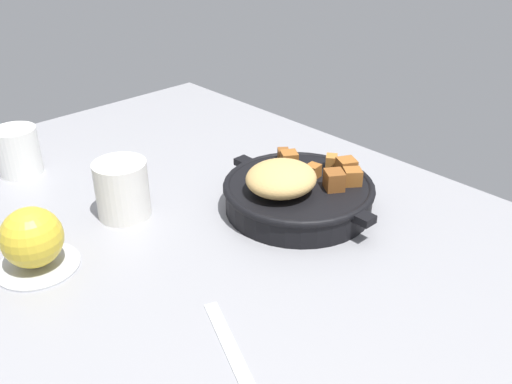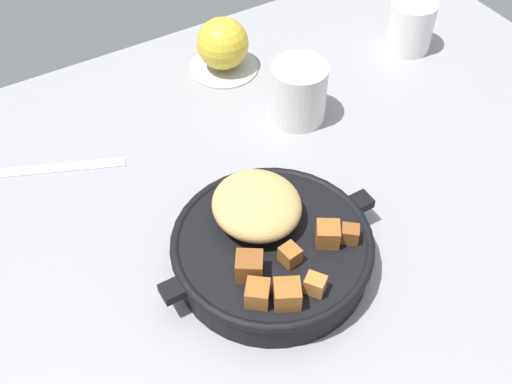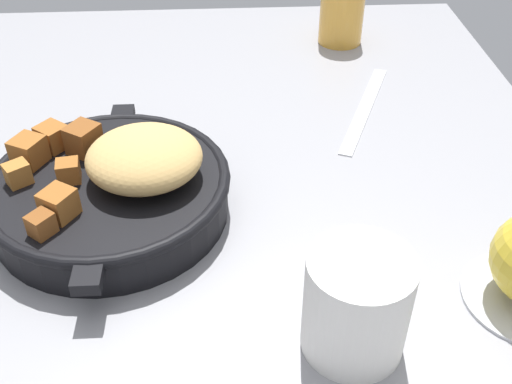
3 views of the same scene
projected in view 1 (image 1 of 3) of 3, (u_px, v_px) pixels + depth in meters
ground_plane at (221, 229)px, 86.48cm from camera, size 115.99×76.78×2.40cm
cast_iron_skillet at (297, 191)px, 87.63cm from camera, size 28.01×23.70×8.98cm
saucer_plate at (38, 265)px, 75.81cm from camera, size 11.08×11.08×0.60cm
red_apple at (32, 237)px, 73.70cm from camera, size 8.18×8.18×8.18cm
butter_knife at (239, 366)px, 60.01cm from camera, size 20.85×9.98×0.36cm
white_creamer_pitcher at (18, 151)px, 98.71cm from camera, size 7.51×7.51×8.32cm
ceramic_mug_white at (122, 189)px, 85.73cm from camera, size 8.12×8.12×8.91cm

